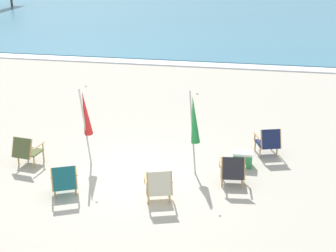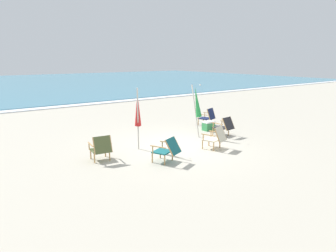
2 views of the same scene
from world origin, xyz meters
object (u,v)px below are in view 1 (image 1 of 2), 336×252
(beach_chair_back_left, at_px, (268,141))
(beach_chair_mid_center, at_px, (27,150))
(umbrella_furled_red, at_px, (85,114))
(umbrella_furled_green, at_px, (194,120))
(beach_chair_back_right, at_px, (64,179))
(cooler_box, at_px, (243,159))
(beach_chair_far_center, at_px, (233,170))
(beach_chair_front_right, at_px, (159,185))

(beach_chair_back_left, distance_m, beach_chair_mid_center, 6.30)
(beach_chair_mid_center, xyz_separation_m, umbrella_furled_red, (1.52, 0.35, 0.96))
(umbrella_furled_red, bearing_deg, umbrella_furled_green, 1.67)
(beach_chair_back_right, bearing_deg, beach_chair_mid_center, 140.32)
(umbrella_furled_green, distance_m, cooler_box, 1.78)
(beach_chair_far_center, distance_m, umbrella_furled_green, 1.49)
(umbrella_furled_red, relative_size, cooler_box, 4.33)
(beach_chair_back_left, bearing_deg, beach_chair_far_center, -114.70)
(beach_chair_far_center, bearing_deg, umbrella_furled_red, 172.83)
(umbrella_furled_green, height_order, umbrella_furled_red, umbrella_furled_red)
(beach_chair_front_right, distance_m, umbrella_furled_red, 2.81)
(beach_chair_back_right, height_order, cooler_box, beach_chair_back_right)
(beach_chair_mid_center, xyz_separation_m, cooler_box, (5.43, 0.99, -0.23))
(beach_chair_back_right, height_order, umbrella_furled_red, umbrella_furled_red)
(beach_chair_back_left, relative_size, beach_chair_mid_center, 1.00)
(beach_chair_mid_center, bearing_deg, cooler_box, 10.39)
(beach_chair_back_left, xyz_separation_m, umbrella_furled_green, (-1.84, -1.29, 0.95))
(beach_chair_back_left, height_order, umbrella_furled_green, umbrella_furled_green)
(umbrella_furled_green, bearing_deg, beach_chair_back_left, 34.96)
(beach_chair_far_center, bearing_deg, beach_chair_front_right, -145.83)
(beach_chair_front_right, relative_size, beach_chair_mid_center, 1.04)
(beach_chair_far_center, bearing_deg, beach_chair_back_right, -162.41)
(beach_chair_back_left, distance_m, umbrella_furled_green, 2.44)
(umbrella_furled_green, bearing_deg, beach_chair_back_right, -147.43)
(beach_chair_back_right, relative_size, umbrella_furled_green, 0.44)
(beach_chair_front_right, bearing_deg, beach_chair_back_right, -176.80)
(beach_chair_far_center, height_order, beach_chair_front_right, beach_chair_front_right)
(beach_chair_back_left, relative_size, umbrella_furled_green, 0.39)
(beach_chair_back_right, distance_m, cooler_box, 4.51)
(umbrella_furled_green, distance_m, umbrella_furled_red, 2.71)
(beach_chair_far_center, xyz_separation_m, beach_chair_back_left, (0.84, 1.83, 0.01))
(beach_chair_back_right, bearing_deg, beach_chair_front_right, 3.20)
(beach_chair_front_right, bearing_deg, beach_chair_back_left, 50.37)
(beach_chair_back_right, xyz_separation_m, umbrella_furled_green, (2.68, 1.71, 0.96))
(beach_chair_front_right, height_order, beach_chair_mid_center, beach_chair_mid_center)
(beach_chair_back_right, relative_size, beach_chair_back_left, 1.15)
(beach_chair_back_right, relative_size, cooler_box, 1.91)
(beach_chair_far_center, xyz_separation_m, beach_chair_mid_center, (-5.22, 0.12, 0.01))
(umbrella_furled_red, bearing_deg, cooler_box, 9.35)
(beach_chair_front_right, bearing_deg, beach_chair_far_center, 34.17)
(beach_chair_back_left, xyz_separation_m, cooler_box, (-0.64, -0.72, -0.23))
(beach_chair_mid_center, bearing_deg, beach_chair_back_right, -39.68)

